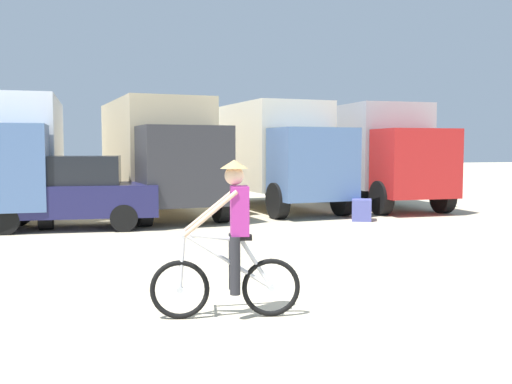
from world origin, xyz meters
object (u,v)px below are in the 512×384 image
Objects in this scene: sedan_parked at (71,192)px; cyclist_orange_shirt at (231,245)px; box_truck_cream_rv at (272,150)px; box_truck_tan_camper at (158,150)px; box_truck_avon_van at (13,151)px; box_truck_grey_hauler at (371,150)px; supply_crate at (362,210)px.

sedan_parked is 2.37× the size of cyclist_orange_shirt.
box_truck_cream_rv is 3.83× the size of cyclist_orange_shirt.
sedan_parked is (-2.36, -2.76, -0.99)m from box_truck_tan_camper.
box_truck_avon_van is 0.97× the size of box_truck_cream_rv.
box_truck_avon_van is at bearing 121.53° from sedan_parked.
cyclist_orange_shirt is at bearing -108.67° from box_truck_cream_rv.
box_truck_tan_camper is 1.03× the size of box_truck_grey_hauler.
sedan_parked is (1.64, -2.68, -0.99)m from box_truck_avon_van.
box_truck_avon_van is 3.29m from sedan_parked.
box_truck_tan_camper reaches higher than cyclist_orange_shirt.
box_truck_cream_rv is at bearing 110.45° from supply_crate.
box_truck_avon_van is 0.97× the size of box_truck_tan_camper.
cyclist_orange_shirt reaches higher than sedan_parked.
box_truck_grey_hauler reaches higher than cyclist_orange_shirt.
box_truck_tan_camper is 6.19m from supply_crate.
box_truck_grey_hauler is at bearing 19.53° from sedan_parked.
box_truck_tan_camper is 11.06m from cyclist_orange_shirt.
box_truck_cream_rv is (7.70, 0.69, 0.00)m from box_truck_avon_van.
box_truck_tan_camper is 10.87× the size of supply_crate.
cyclist_orange_shirt is (2.14, -8.25, -0.04)m from sedan_parked.
box_truck_avon_van is 7.74m from box_truck_cream_rv.
supply_crate is at bearing -18.57° from box_truck_avon_van.
box_truck_avon_van is at bearing 109.08° from cyclist_orange_shirt.
box_truck_tan_camper is 1.62× the size of sedan_parked.
box_truck_avon_van and box_truck_tan_camper have the same top height.
box_truck_avon_van and box_truck_cream_rv have the same top height.
box_truck_avon_van is 9.73m from supply_crate.
supply_crate is at bearing -31.62° from box_truck_tan_camper.
cyclist_orange_shirt reaches higher than supply_crate.
box_truck_avon_van is at bearing -174.91° from box_truck_cream_rv.
cyclist_orange_shirt is at bearing -70.92° from box_truck_avon_van.
box_truck_avon_van is 3.73× the size of cyclist_orange_shirt.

